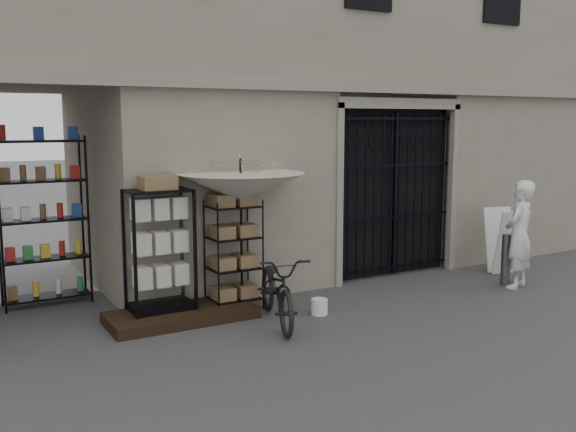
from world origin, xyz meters
TOP-DOWN VIEW (x-y plane):
  - ground at (0.00, 0.00)m, footprint 80.00×80.00m
  - main_building at (0.00, 4.00)m, footprint 14.00×4.00m
  - iron_gate at (1.75, 2.28)m, footprint 2.50×0.21m
  - step_platform at (-2.40, 1.55)m, footprint 2.00×0.90m
  - display_cabinet at (-2.63, 1.70)m, footprint 0.96×0.78m
  - wire_rack at (-1.52, 1.72)m, footprint 0.83×0.70m
  - market_umbrella at (-1.43, 1.66)m, footprint 2.03×2.05m
  - white_bucket at (-0.61, 0.84)m, footprint 0.26×0.26m
  - bicycle at (-1.31, 0.79)m, footprint 0.90×1.12m
  - steel_bollard at (2.97, 0.70)m, footprint 0.17×0.17m
  - shopkeeper at (3.01, 0.49)m, footprint 1.29×1.88m
  - easel_sign at (3.57, 1.25)m, footprint 0.69×0.75m

SIDE VIEW (x-z plane):
  - ground at x=0.00m, z-range 0.00..0.00m
  - bicycle at x=-1.31m, z-range -0.93..0.93m
  - shopkeeper at x=3.01m, z-range -0.21..0.21m
  - step_platform at x=-2.40m, z-range 0.00..0.15m
  - white_bucket at x=-0.61m, z-range 0.00..0.22m
  - steel_bollard at x=2.97m, z-range 0.00..0.85m
  - easel_sign at x=3.57m, z-range 0.02..1.17m
  - wire_rack at x=-1.52m, z-range -0.02..1.58m
  - display_cabinet at x=-2.63m, z-range 0.00..1.79m
  - iron_gate at x=1.75m, z-range 0.00..3.00m
  - market_umbrella at x=-1.43m, z-range 0.58..3.20m
  - main_building at x=0.00m, z-range 0.00..9.00m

